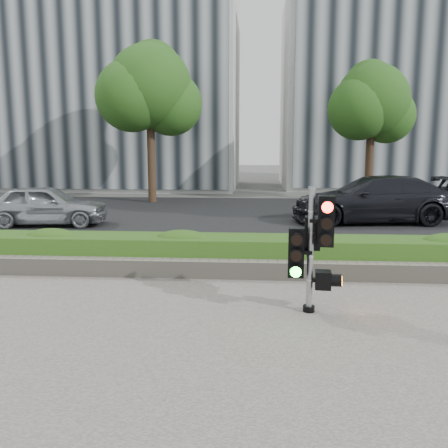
{
  "coord_description": "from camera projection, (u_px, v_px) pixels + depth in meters",
  "views": [
    {
      "loc": [
        0.35,
        -7.01,
        2.55
      ],
      "look_at": [
        -0.19,
        0.6,
        1.3
      ],
      "focal_mm": 38.0,
      "sensor_mm": 36.0,
      "label": 1
    }
  ],
  "objects": [
    {
      "name": "ground",
      "position": [
        233.0,
        313.0,
        7.34
      ],
      "size": [
        120.0,
        120.0,
        0.0
      ],
      "primitive_type": "plane",
      "color": "#51514C",
      "rests_on": "ground"
    },
    {
      "name": "sidewalk",
      "position": [
        221.0,
        395.0,
        4.87
      ],
      "size": [
        16.0,
        11.0,
        0.03
      ],
      "primitive_type": "cube",
      "color": "#9E9389",
      "rests_on": "ground"
    },
    {
      "name": "road",
      "position": [
        248.0,
        217.0,
        17.18
      ],
      "size": [
        60.0,
        13.0,
        0.02
      ],
      "primitive_type": "cube",
      "color": "black",
      "rests_on": "ground"
    },
    {
      "name": "curb",
      "position": [
        241.0,
        261.0,
        10.43
      ],
      "size": [
        60.0,
        0.25,
        0.12
      ],
      "primitive_type": "cube",
      "color": "gray",
      "rests_on": "ground"
    },
    {
      "name": "stone_wall",
      "position": [
        238.0,
        269.0,
        9.18
      ],
      "size": [
        12.0,
        0.32,
        0.34
      ],
      "primitive_type": "cube",
      "color": "gray",
      "rests_on": "sidewalk"
    },
    {
      "name": "hedge",
      "position": [
        240.0,
        253.0,
        9.79
      ],
      "size": [
        12.0,
        1.0,
        0.68
      ],
      "primitive_type": "cube",
      "color": "#54932D",
      "rests_on": "sidewalk"
    },
    {
      "name": "building_left",
      "position": [
        108.0,
        66.0,
        29.4
      ],
      "size": [
        16.0,
        9.0,
        15.0
      ],
      "primitive_type": "cube",
      "color": "#B7B7B2",
      "rests_on": "ground"
    },
    {
      "name": "building_right",
      "position": [
        426.0,
        92.0,
        30.21
      ],
      "size": [
        18.0,
        10.0,
        12.0
      ],
      "primitive_type": "cube",
      "color": "#B7B7B2",
      "rests_on": "ground"
    },
    {
      "name": "tree_left",
      "position": [
        150.0,
        90.0,
        21.17
      ],
      "size": [
        4.61,
        4.03,
        7.34
      ],
      "color": "black",
      "rests_on": "ground"
    },
    {
      "name": "tree_right",
      "position": [
        371.0,
        104.0,
        21.54
      ],
      "size": [
        4.1,
        3.58,
        6.53
      ],
      "color": "black",
      "rests_on": "ground"
    },
    {
      "name": "traffic_signal",
      "position": [
        312.0,
        243.0,
        7.17
      ],
      "size": [
        0.68,
        0.51,
        1.93
      ],
      "rotation": [
        0.0,
        0.0,
        -0.09
      ],
      "color": "black",
      "rests_on": "sidewalk"
    },
    {
      "name": "car_silver",
      "position": [
        46.0,
        205.0,
        15.28
      ],
      "size": [
        4.05,
        2.04,
        1.32
      ],
      "primitive_type": "imported",
      "rotation": [
        0.0,
        0.0,
        1.7
      ],
      "color": "#A5A8AC",
      "rests_on": "road"
    },
    {
      "name": "car_dark",
      "position": [
        373.0,
        199.0,
        15.86
      ],
      "size": [
        5.6,
        2.73,
        1.57
      ],
      "primitive_type": "imported",
      "rotation": [
        0.0,
        0.0,
        -1.47
      ],
      "color": "black",
      "rests_on": "road"
    }
  ]
}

